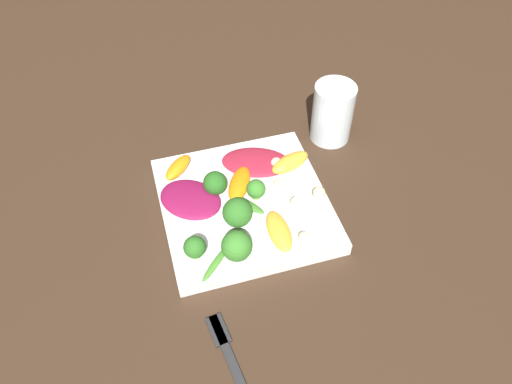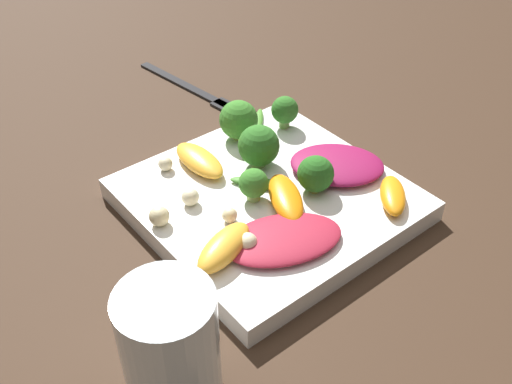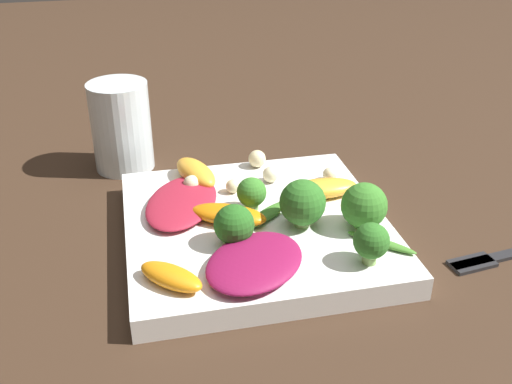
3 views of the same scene
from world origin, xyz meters
The scene contains 22 objects.
ground_plane centered at (0.00, 0.00, 0.00)m, with size 2.40×2.40×0.00m, color #382619.
plate centered at (0.00, 0.00, 0.01)m, with size 0.24×0.24×0.02m.
drinking_glass centered at (-0.12, 0.18, 0.05)m, with size 0.07×0.07×0.10m.
fork centered at (0.23, -0.08, 0.00)m, with size 0.19×0.04×0.01m.
radicchio_leaf_0 centered at (-0.06, 0.04, 0.03)m, with size 0.10×0.12×0.01m.
radicchio_leaf_1 centered at (-0.02, -0.08, 0.03)m, with size 0.12×0.12×0.01m.
orange_segment_0 centered at (-0.09, -0.08, 0.03)m, with size 0.06×0.06×0.01m.
orange_segment_1 centered at (-0.03, 0.00, 0.03)m, with size 0.08×0.06×0.02m.
orange_segment_2 centered at (-0.04, 0.09, 0.03)m, with size 0.05×0.07×0.02m.
orange_segment_3 centered at (0.07, 0.03, 0.03)m, with size 0.07×0.03×0.02m.
broccoli_floret_0 centered at (0.00, 0.02, 0.04)m, with size 0.03×0.03×0.03m.
broccoli_floret_1 centered at (0.08, -0.09, 0.04)m, with size 0.03×0.03×0.04m.
broccoli_floret_2 centered at (0.04, -0.02, 0.05)m, with size 0.04×0.04×0.05m.
broccoli_floret_3 centered at (0.09, -0.04, 0.04)m, with size 0.04×0.04×0.04m.
broccoli_floret_4 centered at (-0.03, -0.04, 0.04)m, with size 0.04×0.04×0.04m.
arugula_sprig_0 centered at (0.10, -0.07, 0.02)m, with size 0.05×0.05×0.01m.
arugula_sprig_1 centered at (0.01, 0.00, 0.03)m, with size 0.06×0.05×0.01m.
macadamia_nut_0 centered at (0.03, 0.11, 0.03)m, with size 0.02×0.02×0.02m.
macadamia_nut_1 centered at (-0.05, 0.07, 0.03)m, with size 0.02×0.02×0.02m.
macadamia_nut_2 centered at (0.09, 0.06, 0.03)m, with size 0.01×0.01×0.01m.
macadamia_nut_3 centered at (0.03, 0.07, 0.03)m, with size 0.02×0.02×0.02m.
macadamia_nut_4 centered at (-0.01, 0.06, 0.03)m, with size 0.01×0.01×0.01m.
Camera 1 is at (0.46, -0.12, 0.58)m, focal length 35.00 mm.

